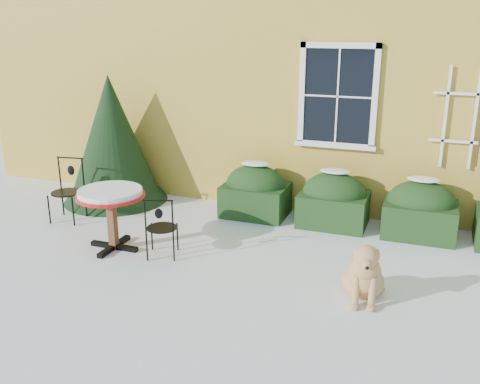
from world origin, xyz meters
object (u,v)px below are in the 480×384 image
at_px(bistro_table, 111,200).
at_px(dog, 364,276).
at_px(evergreen_shrub, 113,151).
at_px(patio_chair_near, 161,227).
at_px(patio_chair_far, 67,190).

relative_size(bistro_table, dog, 1.09).
height_order(bistro_table, dog, bistro_table).
relative_size(evergreen_shrub, dog, 2.55).
bearing_deg(patio_chair_near, dog, 155.69).
bearing_deg(bistro_table, patio_chair_near, 0.09).
xyz_separation_m(patio_chair_near, dog, (2.76, -0.27, -0.12)).
bearing_deg(dog, bistro_table, 165.91).
height_order(bistro_table, patio_chair_far, patio_chair_far).
relative_size(bistro_table, patio_chair_near, 1.09).
bearing_deg(patio_chair_far, dog, -20.35).
distance_m(evergreen_shrub, dog, 5.21).
bearing_deg(bistro_table, dog, -4.33).
bearing_deg(dog, patio_chair_near, 164.67).
bearing_deg(patio_chair_far, bistro_table, -38.28).
xyz_separation_m(patio_chair_far, dog, (4.87, -1.04, -0.19)).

